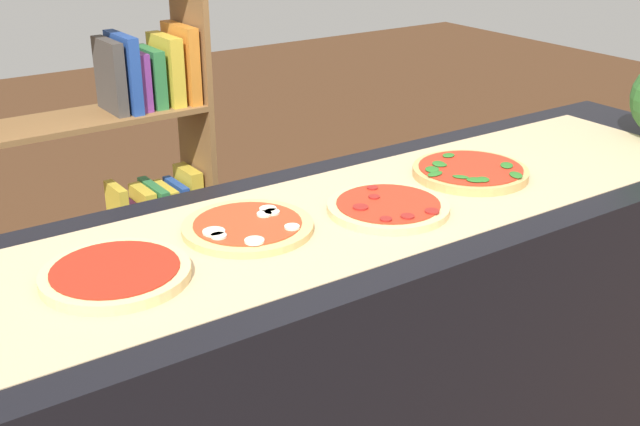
{
  "coord_description": "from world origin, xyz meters",
  "views": [
    {
      "loc": [
        -0.92,
        -1.34,
        1.67
      ],
      "look_at": [
        0.0,
        0.0,
        0.98
      ],
      "focal_mm": 44.65,
      "sensor_mm": 36.0,
      "label": 1
    }
  ],
  "objects_px": {
    "pizza_mozzarella_1": "(248,227)",
    "bookshelf": "(110,201)",
    "pizza_pepperoni_2": "(388,207)",
    "pizza_spinach_3": "(470,171)",
    "pizza_plain_0": "(116,274)"
  },
  "relations": [
    {
      "from": "pizza_mozzarella_1",
      "to": "bookshelf",
      "type": "xyz_separation_m",
      "value": [
        0.03,
        0.98,
        -0.27
      ]
    },
    {
      "from": "pizza_pepperoni_2",
      "to": "pizza_spinach_3",
      "type": "height_order",
      "value": "pizza_spinach_3"
    },
    {
      "from": "pizza_mozzarella_1",
      "to": "pizza_spinach_3",
      "type": "distance_m",
      "value": 0.64
    },
    {
      "from": "pizza_plain_0",
      "to": "pizza_mozzarella_1",
      "type": "xyz_separation_m",
      "value": [
        0.32,
        0.05,
        -0.0
      ]
    },
    {
      "from": "pizza_spinach_3",
      "to": "bookshelf",
      "type": "bearing_deg",
      "value": 121.12
    },
    {
      "from": "pizza_plain_0",
      "to": "pizza_mozzarella_1",
      "type": "bearing_deg",
      "value": 9.56
    },
    {
      "from": "pizza_mozzarella_1",
      "to": "pizza_pepperoni_2",
      "type": "xyz_separation_m",
      "value": [
        0.32,
        -0.09,
        0.0
      ]
    },
    {
      "from": "pizza_plain_0",
      "to": "pizza_pepperoni_2",
      "type": "height_order",
      "value": "same"
    },
    {
      "from": "pizza_plain_0",
      "to": "bookshelf",
      "type": "height_order",
      "value": "bookshelf"
    },
    {
      "from": "pizza_plain_0",
      "to": "pizza_mozzarella_1",
      "type": "distance_m",
      "value": 0.32
    },
    {
      "from": "pizza_spinach_3",
      "to": "bookshelf",
      "type": "height_order",
      "value": "bookshelf"
    },
    {
      "from": "bookshelf",
      "to": "pizza_mozzarella_1",
      "type": "bearing_deg",
      "value": -91.82
    },
    {
      "from": "pizza_mozzarella_1",
      "to": "pizza_pepperoni_2",
      "type": "distance_m",
      "value": 0.33
    },
    {
      "from": "pizza_mozzarella_1",
      "to": "pizza_pepperoni_2",
      "type": "height_order",
      "value": "same"
    },
    {
      "from": "pizza_mozzarella_1",
      "to": "pizza_pepperoni_2",
      "type": "bearing_deg",
      "value": -15.24
    }
  ]
}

